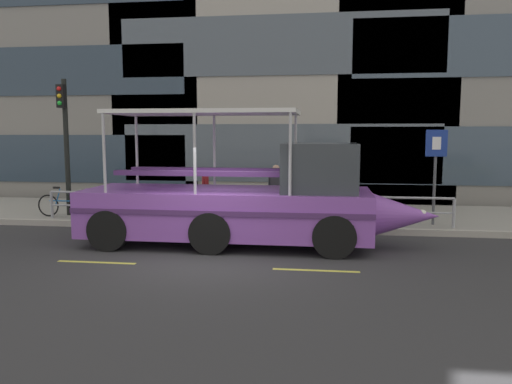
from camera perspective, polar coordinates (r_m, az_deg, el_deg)
ground_plane at (r=11.63m, az=-5.07°, el=-7.36°), size 120.00×120.00×0.00m
sidewalk at (r=17.01m, az=-0.86°, el=-2.53°), size 32.00×4.80×0.18m
curb_edge at (r=14.59m, az=-2.34°, el=-4.09°), size 32.00×0.18×0.18m
lane_centreline at (r=10.83m, az=-6.09°, el=-8.42°), size 25.80×0.12×0.01m
curb_guardrail at (r=14.79m, az=-1.65°, el=-1.28°), size 12.16×0.09×0.87m
traffic_light_pole at (r=17.13m, az=-20.97°, el=6.22°), size 0.24×0.46×4.35m
parking_sign at (r=15.23m, az=19.82°, el=3.38°), size 0.60×0.12×2.74m
leaned_bicycle at (r=17.00m, az=-21.12°, el=-1.40°), size 1.74×0.46×0.96m
duck_tour_boat at (r=12.59m, az=-0.93°, el=-1.19°), size 8.98×2.47×3.39m
pedestrian_near_bow at (r=15.84m, az=10.80°, el=0.76°), size 0.23×0.49×1.71m
pedestrian_mid_left at (r=15.40m, az=2.28°, el=0.64°), size 0.48×0.23×1.68m
pedestrian_mid_right at (r=15.86m, az=-5.81°, el=0.51°), size 0.27×0.42×1.56m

